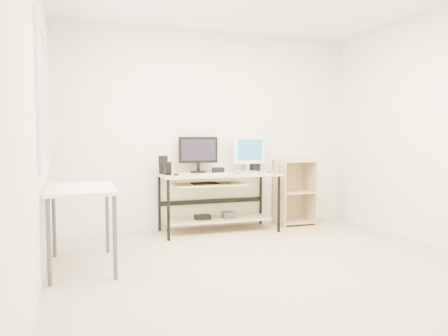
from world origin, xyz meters
The scene contains 16 objects.
room centered at (-0.14, 0.04, 1.32)m, with size 4.01×4.01×2.62m.
desk centered at (-0.03, 1.66, 0.54)m, with size 1.50×0.65×0.75m.
side_table centered at (-1.68, 0.60, 0.67)m, with size 0.60×1.00×0.75m.
shelf_unit centered at (1.15, 1.82, 0.45)m, with size 0.50×0.40×0.90m.
black_monitor centered at (-0.21, 1.86, 1.02)m, with size 0.51×0.21×0.46m.
white_imac centered at (0.48, 1.81, 1.03)m, with size 0.46×0.15×0.49m.
keyboard centered at (-0.10, 1.51, 0.76)m, with size 0.40×0.11×0.01m, color white.
mouse centered at (0.24, 1.62, 0.77)m, with size 0.08×0.12×0.04m, color #AEAEB3.
center_speaker centered at (-0.01, 1.65, 0.79)m, with size 0.15×0.07×0.08m, color black.
speaker_left centered at (-0.68, 1.81, 0.87)m, with size 0.13×0.13×0.23m.
speaker_right centered at (0.59, 1.87, 0.82)m, with size 0.11×0.11×0.13m, color black.
audio_controller centered at (-0.67, 1.60, 0.83)m, with size 0.08×0.05×0.16m, color black.
volume_puck centered at (-0.58, 1.51, 0.76)m, with size 0.05×0.05×0.02m, color black.
smartphone centered at (0.68, 1.62, 0.75)m, with size 0.06×0.11×0.01m, color black.
coaster centered at (0.69, 1.39, 0.75)m, with size 0.10×0.10×0.01m, color olive.
drinking_glass centered at (0.69, 1.39, 0.83)m, with size 0.08×0.08×0.16m, color white.
Camera 1 is at (-1.72, -3.59, 1.20)m, focal length 35.00 mm.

